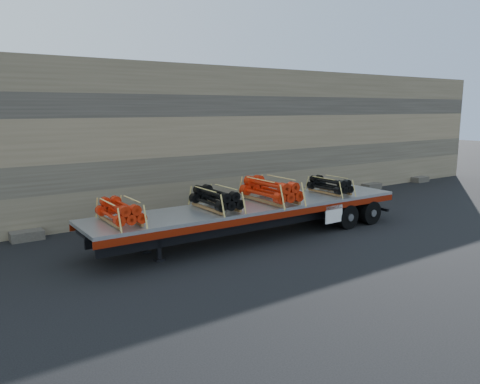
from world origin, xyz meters
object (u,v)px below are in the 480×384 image
(bundle_rear, at_px, (330,186))
(bundle_midfront, at_px, (216,199))
(bundle_midrear, at_px, (270,191))
(trailer, at_px, (254,221))
(bundle_front, at_px, (120,212))

(bundle_rear, bearing_deg, bundle_midfront, 180.00)
(bundle_rear, bearing_deg, bundle_midrear, 180.00)
(trailer, xyz_separation_m, bundle_front, (-5.37, 0.06, 1.02))
(bundle_midrear, relative_size, bundle_rear, 1.32)
(bundle_midrear, distance_m, bundle_rear, 3.27)
(trailer, bearing_deg, bundle_midfront, 180.00)
(trailer, bearing_deg, bundle_midrear, 0.00)
(bundle_midrear, bearing_deg, trailer, -180.00)
(trailer, height_order, bundle_rear, bundle_rear)
(trailer, relative_size, bundle_rear, 7.00)
(trailer, height_order, bundle_midrear, bundle_midrear)
(bundle_midfront, bearing_deg, bundle_rear, -0.00)
(bundle_front, relative_size, bundle_rear, 1.06)
(bundle_midrear, bearing_deg, bundle_midfront, -180.00)
(bundle_front, xyz_separation_m, bundle_rear, (9.43, -0.10, -0.02))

